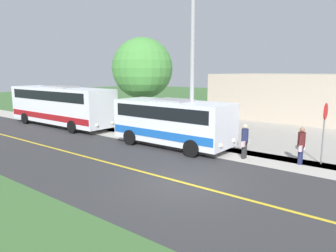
{
  "coord_description": "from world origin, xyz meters",
  "views": [
    {
      "loc": [
        9.66,
        6.92,
        4.34
      ],
      "look_at": [
        -3.5,
        -3.46,
        1.4
      ],
      "focal_mm": 33.85,
      "sensor_mm": 36.0,
      "label": 1
    }
  ],
  "objects": [
    {
      "name": "ground_plane",
      "position": [
        0.0,
        0.0,
        0.0
      ],
      "size": [
        120.0,
        120.0,
        0.0
      ],
      "primitive_type": "plane",
      "color": "#3D6633"
    },
    {
      "name": "road_surface",
      "position": [
        0.0,
        0.0,
        0.0
      ],
      "size": [
        8.0,
        100.0,
        0.01
      ],
      "primitive_type": "cube",
      "color": "#333335",
      "rests_on": "ground"
    },
    {
      "name": "sidewalk",
      "position": [
        -5.2,
        0.0,
        0.0
      ],
      "size": [
        2.4,
        100.0,
        0.01
      ],
      "primitive_type": "cube",
      "color": "#B2ADA3",
      "rests_on": "ground"
    },
    {
      "name": "parking_lot_surface",
      "position": [
        -12.4,
        3.0,
        0.0
      ],
      "size": [
        14.0,
        36.0,
        0.01
      ],
      "primitive_type": "cube",
      "color": "#9E9991",
      "rests_on": "ground"
    },
    {
      "name": "road_centre_line",
      "position": [
        0.0,
        0.0,
        0.01
      ],
      "size": [
        0.16,
        100.0,
        0.0
      ],
      "primitive_type": "cube",
      "color": "gold",
      "rests_on": "ground"
    },
    {
      "name": "shuttle_bus_front",
      "position": [
        -4.57,
        -3.97,
        1.52
      ],
      "size": [
        2.78,
        7.15,
        2.75
      ],
      "color": "white",
      "rests_on": "ground"
    },
    {
      "name": "transit_bus_rear",
      "position": [
        -4.57,
        -15.08,
        1.73
      ],
      "size": [
        2.79,
        10.52,
        3.15
      ],
      "color": "white",
      "rests_on": "ground"
    },
    {
      "name": "pedestrian_with_bags",
      "position": [
        -5.49,
        2.9,
        0.94
      ],
      "size": [
        0.72,
        0.34,
        1.75
      ],
      "color": "#1E2347",
      "rests_on": "ground"
    },
    {
      "name": "pedestrian_waiting",
      "position": [
        -4.76,
        0.41,
        0.93
      ],
      "size": [
        0.72,
        0.34,
        1.73
      ],
      "color": "#262628",
      "rests_on": "ground"
    },
    {
      "name": "stop_sign",
      "position": [
        -6.1,
        3.69,
        1.96
      ],
      "size": [
        0.76,
        0.07,
        2.88
      ],
      "color": "slate",
      "rests_on": "ground"
    },
    {
      "name": "street_light_pole",
      "position": [
        -4.88,
        -2.95,
        4.63
      ],
      "size": [
        1.97,
        0.24,
        8.44
      ],
      "color": "#9E9EA3",
      "rests_on": "ground"
    },
    {
      "name": "tree_curbside",
      "position": [
        -7.4,
        -8.88,
        4.49
      ],
      "size": [
        4.38,
        4.38,
        6.69
      ],
      "color": "brown",
      "rests_on": "ground"
    }
  ]
}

